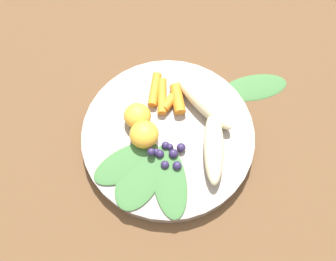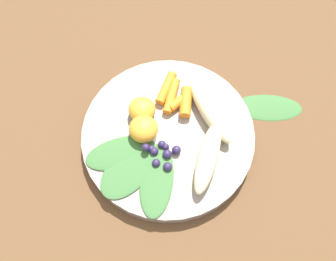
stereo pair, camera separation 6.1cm
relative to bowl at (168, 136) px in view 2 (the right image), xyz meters
The scene contains 16 objects.
ground_plane 0.01m from the bowl, ahead, with size 2.40×2.40×0.00m, color brown.
bowl is the anchor object (origin of this frame).
banana_peeled_left 0.08m from the bowl, ahead, with size 0.12×0.03×0.03m, color beige.
banana_peeled_right 0.08m from the bowl, 69.19° to the right, with size 0.12×0.03×0.03m, color beige.
orange_segment_near 0.05m from the bowl, 149.37° to the left, with size 0.05×0.05×0.03m, color #F4A833.
orange_segment_far 0.06m from the bowl, 109.09° to the left, with size 0.04×0.04×0.03m, color #F4A833.
carrot_front 0.06m from the bowl, 28.74° to the left, with size 0.02×0.02×0.05m, color orange.
carrot_mid_left 0.06m from the bowl, 36.87° to the left, with size 0.02×0.02×0.05m, color orange.
carrot_mid_right 0.07m from the bowl, 53.08° to the left, with size 0.01×0.01×0.06m, color orange.
carrot_rear 0.08m from the bowl, 60.60° to the left, with size 0.02×0.02×0.06m, color orange.
blueberry_pile 0.04m from the bowl, 135.90° to the right, with size 0.05×0.05×0.02m.
coconut_shred_patch 0.04m from the bowl, behind, with size 0.05×0.05×0.00m, color white.
kale_leaf_left 0.08m from the bowl, behind, with size 0.11×0.05×0.01m, color #3D7038.
kale_leaf_right 0.09m from the bowl, 165.77° to the right, with size 0.11×0.06×0.01m, color #3D7038.
kale_leaf_rear 0.08m from the bowl, 134.05° to the right, with size 0.12×0.05×0.01m, color #3D7038.
kale_leaf_stray 0.18m from the bowl, 13.02° to the right, with size 0.12×0.05×0.01m, color #3D7038.
Camera 2 is at (-0.13, -0.21, 0.59)m, focal length 41.20 mm.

